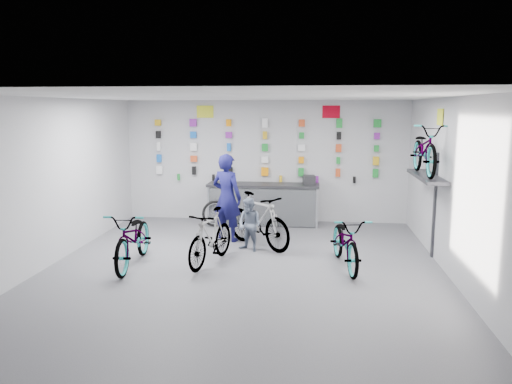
# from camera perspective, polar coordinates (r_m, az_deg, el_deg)

# --- Properties ---
(floor) EXTENTS (8.00, 8.00, 0.00)m
(floor) POSITION_cam_1_polar(r_m,az_deg,el_deg) (8.87, -1.50, -8.91)
(floor) COLOR #4E4E52
(floor) RESTS_ON ground
(ceiling) EXTENTS (8.00, 8.00, 0.00)m
(ceiling) POSITION_cam_1_polar(r_m,az_deg,el_deg) (8.41, -1.60, 10.86)
(ceiling) COLOR white
(ceiling) RESTS_ON wall_back
(wall_back) EXTENTS (7.00, 0.00, 7.00)m
(wall_back) POSITION_cam_1_polar(r_m,az_deg,el_deg) (12.45, 1.05, 3.53)
(wall_back) COLOR silver
(wall_back) RESTS_ON floor
(wall_front) EXTENTS (7.00, 0.00, 7.00)m
(wall_front) POSITION_cam_1_polar(r_m,az_deg,el_deg) (4.67, -8.52, -6.84)
(wall_front) COLOR silver
(wall_front) RESTS_ON floor
(wall_left) EXTENTS (0.00, 8.00, 8.00)m
(wall_left) POSITION_cam_1_polar(r_m,az_deg,el_deg) (9.64, -22.61, 1.02)
(wall_left) COLOR silver
(wall_left) RESTS_ON floor
(wall_right) EXTENTS (0.00, 8.00, 8.00)m
(wall_right) POSITION_cam_1_polar(r_m,az_deg,el_deg) (8.74, 21.81, 0.25)
(wall_right) COLOR silver
(wall_right) RESTS_ON floor
(counter) EXTENTS (2.70, 0.66, 1.00)m
(counter) POSITION_cam_1_polar(r_m,az_deg,el_deg) (12.15, 0.82, -1.45)
(counter) COLOR black
(counter) RESTS_ON floor
(merch_wall) EXTENTS (5.57, 0.08, 1.56)m
(merch_wall) POSITION_cam_1_polar(r_m,az_deg,el_deg) (12.35, 1.02, 4.85)
(merch_wall) COLOR white
(merch_wall) RESTS_ON wall_back
(wall_bracket) EXTENTS (0.39, 1.90, 2.00)m
(wall_bracket) POSITION_cam_1_polar(r_m,az_deg,el_deg) (9.86, 19.03, 1.19)
(wall_bracket) COLOR #333338
(wall_bracket) RESTS_ON wall_right
(sign_left) EXTENTS (0.42, 0.02, 0.30)m
(sign_left) POSITION_cam_1_polar(r_m,az_deg,el_deg) (12.60, -5.84, 9.12)
(sign_left) COLOR yellow
(sign_left) RESTS_ON wall_back
(sign_right) EXTENTS (0.42, 0.02, 0.30)m
(sign_right) POSITION_cam_1_polar(r_m,az_deg,el_deg) (12.31, 8.58, 9.05)
(sign_right) COLOR #B50519
(sign_right) RESTS_ON wall_back
(sign_side) EXTENTS (0.02, 0.40, 0.30)m
(sign_side) POSITION_cam_1_polar(r_m,az_deg,el_deg) (9.80, 20.29, 8.05)
(sign_side) COLOR yellow
(sign_side) RESTS_ON wall_right
(bike_left) EXTENTS (0.82, 2.01, 1.03)m
(bike_left) POSITION_cam_1_polar(r_m,az_deg,el_deg) (9.23, -13.81, -5.11)
(bike_left) COLOR gray
(bike_left) RESTS_ON floor
(bike_center) EXTENTS (0.90, 1.74, 1.01)m
(bike_center) POSITION_cam_1_polar(r_m,az_deg,el_deg) (9.11, -5.20, -5.13)
(bike_center) COLOR gray
(bike_center) RESTS_ON floor
(bike_right) EXTENTS (0.93, 1.91, 0.96)m
(bike_right) POSITION_cam_1_polar(r_m,az_deg,el_deg) (9.02, 10.24, -5.55)
(bike_right) COLOR gray
(bike_right) RESTS_ON floor
(bike_service) EXTENTS (1.71, 1.66, 1.12)m
(bike_service) POSITION_cam_1_polar(r_m,az_deg,el_deg) (10.15, 0.27, -3.25)
(bike_service) COLOR gray
(bike_service) RESTS_ON floor
(bike_wall) EXTENTS (0.63, 1.80, 0.95)m
(bike_wall) POSITION_cam_1_polar(r_m,az_deg,el_deg) (9.78, 18.77, 4.62)
(bike_wall) COLOR gray
(bike_wall) RESTS_ON wall_bracket
(clerk) EXTENTS (0.80, 0.68, 1.87)m
(clerk) POSITION_cam_1_polar(r_m,az_deg,el_deg) (10.60, -3.35, -0.63)
(clerk) COLOR #121148
(clerk) RESTS_ON floor
(customer) EXTENTS (0.65, 0.61, 1.06)m
(customer) POSITION_cam_1_polar(r_m,az_deg,el_deg) (9.88, -0.74, -3.76)
(customer) COLOR slate
(customer) RESTS_ON floor
(spare_wheel) EXTENTS (0.64, 0.31, 0.63)m
(spare_wheel) POSITION_cam_1_polar(r_m,az_deg,el_deg) (11.99, -4.69, -2.49)
(spare_wheel) COLOR black
(spare_wheel) RESTS_ON floor
(register) EXTENTS (0.32, 0.33, 0.22)m
(register) POSITION_cam_1_polar(r_m,az_deg,el_deg) (12.00, 6.09, 1.37)
(register) COLOR black
(register) RESTS_ON counter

